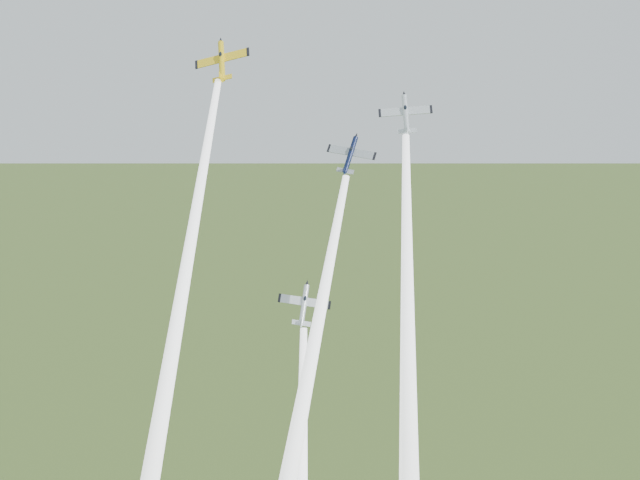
# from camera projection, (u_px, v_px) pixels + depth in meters

# --- Properties ---
(plane_yellow) EXTENTS (9.79, 5.60, 9.26)m
(plane_yellow) POSITION_uv_depth(u_px,v_px,m) (222.00, 61.00, 113.70)
(plane_yellow) COLOR yellow
(smoke_trail_yellow) EXTENTS (2.95, 42.49, 63.16)m
(smoke_trail_yellow) POSITION_uv_depth(u_px,v_px,m) (175.00, 335.00, 99.69)
(smoke_trail_yellow) COLOR white
(plane_navy) EXTENTS (7.96, 5.39, 7.04)m
(plane_navy) POSITION_uv_depth(u_px,v_px,m) (350.00, 155.00, 106.63)
(plane_navy) COLOR #0B1333
(smoke_trail_navy) EXTENTS (7.83, 34.53, 50.93)m
(smoke_trail_navy) POSITION_uv_depth(u_px,v_px,m) (304.00, 398.00, 95.88)
(smoke_trail_navy) COLOR white
(plane_silver_right) EXTENTS (8.05, 5.64, 7.01)m
(plane_silver_right) POSITION_uv_depth(u_px,v_px,m) (406.00, 114.00, 105.00)
(plane_silver_right) COLOR silver
(smoke_trail_silver_right) EXTENTS (7.51, 34.64, 51.06)m
(smoke_trail_silver_right) POSITION_uv_depth(u_px,v_px,m) (408.00, 360.00, 93.23)
(smoke_trail_silver_right) COLOR white
(plane_silver_low) EXTENTS (7.23, 6.04, 7.40)m
(plane_silver_low) POSITION_uv_depth(u_px,v_px,m) (304.00, 305.00, 105.61)
(plane_silver_low) COLOR silver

